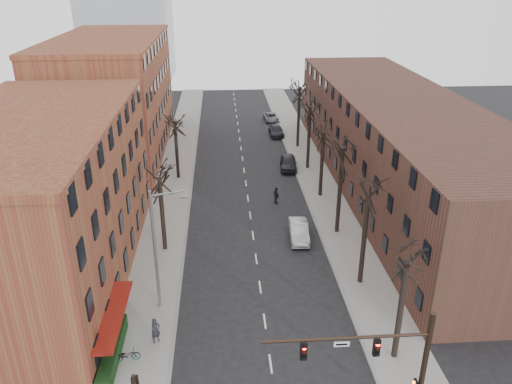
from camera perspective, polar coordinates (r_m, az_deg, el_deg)
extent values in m
cube|color=gray|center=(58.57, -9.17, 1.98)|extent=(4.00, 90.00, 0.15)
cube|color=gray|center=(59.26, 6.43, 2.40)|extent=(4.00, 90.00, 0.15)
cube|color=brown|center=(39.92, -23.43, -1.30)|extent=(12.00, 26.00, 12.00)
cube|color=brown|center=(66.22, -15.99, 10.23)|extent=(12.00, 28.00, 14.00)
cube|color=#4A2822|center=(55.13, 15.83, 5.41)|extent=(12.00, 50.00, 10.00)
cube|color=maroon|center=(33.92, -15.44, -16.87)|extent=(1.20, 7.00, 0.15)
cube|color=black|center=(32.79, -16.06, -17.13)|extent=(0.80, 6.00, 1.00)
cylinder|color=black|center=(27.36, 18.53, -19.01)|extent=(0.28, 0.28, 7.20)
cylinder|color=black|center=(24.64, 10.30, -16.10)|extent=(8.00, 0.16, 0.16)
cube|color=black|center=(25.43, 13.61, -16.88)|extent=(0.32, 0.22, 0.95)
cube|color=black|center=(24.69, 5.45, -17.65)|extent=(0.32, 0.22, 0.95)
cube|color=silver|center=(24.82, 9.77, -16.77)|extent=(0.75, 0.04, 0.28)
cube|color=black|center=(27.66, 17.79, -20.01)|extent=(0.12, 0.30, 0.30)
cube|color=black|center=(26.08, -13.63, -20.55)|extent=(0.32, 0.22, 0.95)
cylinder|color=slate|center=(34.17, -11.45, -6.80)|extent=(0.20, 0.20, 9.00)
cylinder|color=slate|center=(32.08, -10.12, -0.15)|extent=(2.39, 0.12, 0.46)
cube|color=slate|center=(32.10, -8.31, -0.59)|extent=(0.50, 0.22, 0.14)
imported|color=#ACAEB4|center=(44.17, 4.92, -4.46)|extent=(1.82, 4.57, 1.48)
imported|color=black|center=(59.56, 3.72, 3.37)|extent=(2.29, 4.85, 1.60)
imported|color=black|center=(72.11, 2.33, 7.01)|extent=(1.98, 4.78, 1.38)
imported|color=slate|center=(79.38, 1.72, 8.55)|extent=(2.27, 4.50, 1.22)
imported|color=#212129|center=(33.14, -11.40, -15.25)|extent=(0.75, 0.70, 1.72)
imported|color=black|center=(50.52, 2.31, -0.39)|extent=(0.79, 1.12, 1.77)
imported|color=gray|center=(32.47, -14.54, -17.60)|extent=(1.65, 0.81, 0.83)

